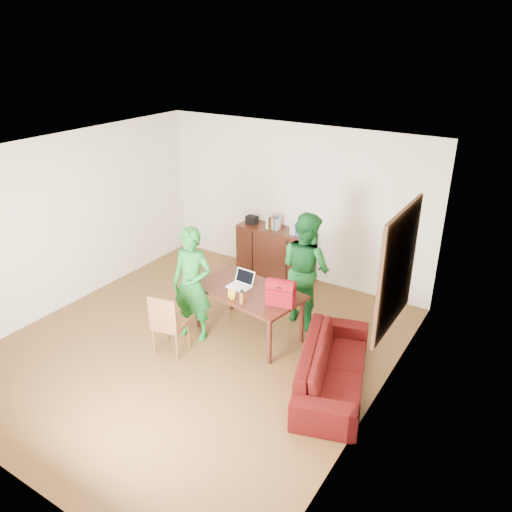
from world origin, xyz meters
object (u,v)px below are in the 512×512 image
Objects in this scene: table at (248,295)px; sofa at (333,366)px; person_far at (306,268)px; laptop at (239,285)px; chair at (171,334)px; person_near at (192,285)px; bottle at (242,297)px; red_bag at (281,294)px.

table is 0.86× the size of sofa.
person_far is 5.29× the size of laptop.
person_near is (0.03, 0.47, 0.57)m from chair.
person_near is 0.66m from laptop.
laptop reaches higher than chair.
bottle is (0.13, -0.36, 0.19)m from table.
red_bag reaches higher than table.
person_near is 8.40× the size of bottle.
laptop is (-0.16, -0.00, 0.13)m from table.
person_far reaches higher than bottle.
red_bag is at bearing 116.85° from person_far.
person_far is at bearing 54.37° from laptop.
table is at bearing 79.90° from person_far.
red_bag is at bearing 53.34° from sofa.
chair is at bearing -115.13° from laptop.
table is 4.42× the size of red_bag.
person_near reaches higher than sofa.
person_near reaches higher than bottle.
red_bag is 1.15m from sofa.
chair reaches higher than sofa.
table is 5.07× the size of laptop.
table is 0.62m from red_bag.
table is 8.36× the size of bottle.
red_bag reaches higher than sofa.
bottle is at bearing 23.84° from chair.
person_near is at bearing -132.81° from laptop.
person_far is 1.03m from laptop.
bottle is at bearing -1.48° from person_near.
laptop reaches higher than bottle.
sofa is at bearing -33.12° from red_bag.
person_far reaches higher than chair.
table is at bearing 42.73° from chair.
laptop reaches higher than sofa.
chair is at bearing -144.49° from bottle.
bottle is (0.80, 0.57, 0.56)m from chair.
person_far reaches higher than red_bag.
chair is 1.13m from bottle.
bottle is (0.77, 0.10, -0.01)m from person_near.
chair is at bearing -116.34° from table.
chair is 0.54× the size of person_near.
bottle reaches higher than table.
person_far reaches higher than laptop.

